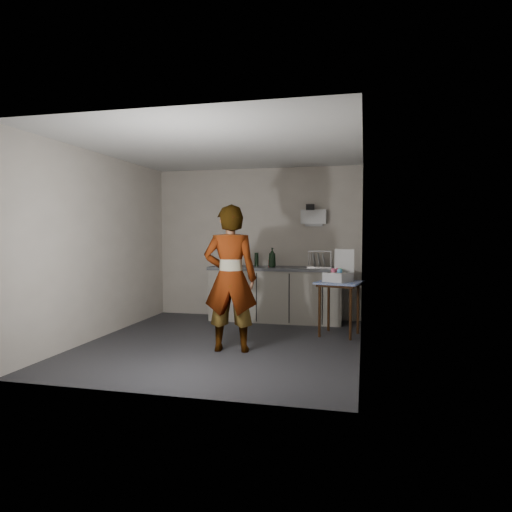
% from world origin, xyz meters
% --- Properties ---
extents(ground, '(4.00, 4.00, 0.00)m').
position_xyz_m(ground, '(0.00, 0.00, 0.00)').
color(ground, '#2A2A2F').
rests_on(ground, ground).
extents(wall_back, '(3.60, 0.02, 2.60)m').
position_xyz_m(wall_back, '(0.00, 1.99, 1.30)').
color(wall_back, beige).
rests_on(wall_back, ground).
extents(wall_right, '(0.02, 4.00, 2.60)m').
position_xyz_m(wall_right, '(1.79, 0.00, 1.30)').
color(wall_right, beige).
rests_on(wall_right, ground).
extents(wall_left, '(0.02, 4.00, 2.60)m').
position_xyz_m(wall_left, '(-1.79, 0.00, 1.30)').
color(wall_left, beige).
rests_on(wall_left, ground).
extents(ceiling, '(3.60, 4.00, 0.01)m').
position_xyz_m(ceiling, '(0.00, 0.00, 2.60)').
color(ceiling, white).
rests_on(ceiling, wall_back).
extents(kitchen_counter, '(2.24, 0.62, 0.91)m').
position_xyz_m(kitchen_counter, '(0.40, 1.70, 0.43)').
color(kitchen_counter, black).
rests_on(kitchen_counter, ground).
extents(wall_shelf, '(0.42, 0.18, 0.37)m').
position_xyz_m(wall_shelf, '(1.00, 1.92, 1.75)').
color(wall_shelf, silver).
rests_on(wall_shelf, ground).
extents(side_table, '(0.72, 0.72, 0.78)m').
position_xyz_m(side_table, '(1.49, 0.85, 0.68)').
color(side_table, '#3A1D0D').
rests_on(side_table, ground).
extents(standing_man, '(0.73, 0.53, 1.83)m').
position_xyz_m(standing_man, '(0.21, -0.34, 0.92)').
color(standing_man, '#B2A593').
rests_on(standing_man, ground).
extents(soap_bottle, '(0.17, 0.17, 0.32)m').
position_xyz_m(soap_bottle, '(0.35, 1.63, 1.07)').
color(soap_bottle, black).
rests_on(soap_bottle, kitchen_counter).
extents(soda_can, '(0.06, 0.06, 0.12)m').
position_xyz_m(soda_can, '(0.31, 1.65, 0.97)').
color(soda_can, red).
rests_on(soda_can, kitchen_counter).
extents(dark_bottle, '(0.07, 0.07, 0.23)m').
position_xyz_m(dark_bottle, '(0.04, 1.78, 1.03)').
color(dark_bottle, black).
rests_on(dark_bottle, kitchen_counter).
extents(paper_towel, '(0.14, 0.14, 0.25)m').
position_xyz_m(paper_towel, '(-0.52, 1.68, 1.03)').
color(paper_towel, black).
rests_on(paper_towel, kitchen_counter).
extents(dish_rack, '(0.40, 0.30, 0.28)m').
position_xyz_m(dish_rack, '(1.12, 1.75, 0.97)').
color(dish_rack, silver).
rests_on(dish_rack, kitchen_counter).
extents(bakery_box, '(0.45, 0.46, 0.46)m').
position_xyz_m(bakery_box, '(1.48, 0.85, 0.88)').
color(bakery_box, silver).
rests_on(bakery_box, side_table).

